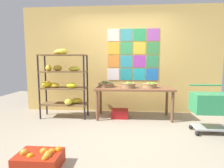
{
  "coord_description": "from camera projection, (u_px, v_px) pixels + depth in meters",
  "views": [
    {
      "loc": [
        0.13,
        -3.05,
        1.26
      ],
      "look_at": [
        -0.15,
        0.57,
        0.83
      ],
      "focal_mm": 28.94,
      "sensor_mm": 36.0,
      "label": 1
    }
  ],
  "objects": [
    {
      "name": "ground",
      "position": [
        118.0,
        134.0,
        3.17
      ],
      "size": [
        9.06,
        9.06,
        0.0
      ],
      "primitive_type": "plane",
      "color": "gray"
    },
    {
      "name": "back_wall_with_art",
      "position": [
        121.0,
        60.0,
        4.56
      ],
      "size": [
        4.96,
        0.07,
        2.64
      ],
      "color": "#DBB25D",
      "rests_on": "ground"
    },
    {
      "name": "banana_shelf_unit",
      "position": [
        63.0,
        78.0,
        4.09
      ],
      "size": [
        1.05,
        0.48,
        1.57
      ],
      "color": "#271E25",
      "rests_on": "ground"
    },
    {
      "name": "display_table",
      "position": [
        134.0,
        91.0,
        4.07
      ],
      "size": [
        1.71,
        0.65,
        0.69
      ],
      "color": "brown",
      "rests_on": "ground"
    },
    {
      "name": "fruit_basket_left",
      "position": [
        106.0,
        84.0,
        4.2
      ],
      "size": [
        0.38,
        0.38,
        0.15
      ],
      "color": "olive",
      "rests_on": "display_table"
    },
    {
      "name": "fruit_basket_back_right",
      "position": [
        150.0,
        85.0,
        4.06
      ],
      "size": [
        0.33,
        0.33,
        0.13
      ],
      "color": "#A27E4F",
      "rests_on": "display_table"
    },
    {
      "name": "fruit_basket_centre",
      "position": [
        129.0,
        85.0,
        4.02
      ],
      "size": [
        0.3,
        0.3,
        0.14
      ],
      "color": "#93724C",
      "rests_on": "display_table"
    },
    {
      "name": "produce_crate_under_table",
      "position": [
        120.0,
        114.0,
        4.15
      ],
      "size": [
        0.38,
        0.32,
        0.18
      ],
      "primitive_type": "cube",
      "color": "#AC181A",
      "rests_on": "ground"
    },
    {
      "name": "orange_crate_foreground",
      "position": [
        40.0,
        159.0,
        2.17
      ],
      "size": [
        0.52,
        0.36,
        0.23
      ],
      "color": "#A92411",
      "rests_on": "ground"
    },
    {
      "name": "shopping_cart",
      "position": [
        210.0,
        105.0,
        3.19
      ],
      "size": [
        0.62,
        0.46,
        0.85
      ],
      "rotation": [
        0.0,
        0.0,
        0.13
      ],
      "color": "black",
      "rests_on": "ground"
    }
  ]
}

